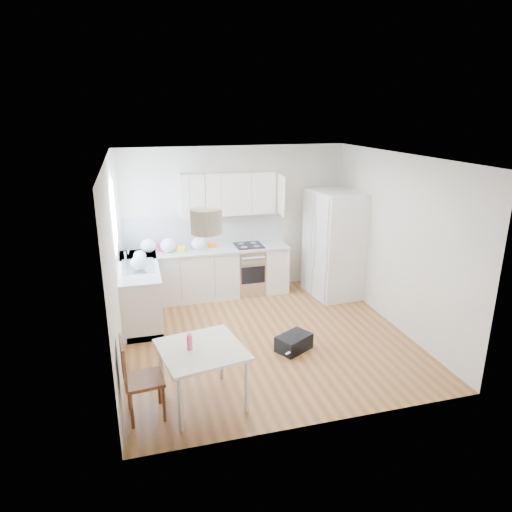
{
  "coord_description": "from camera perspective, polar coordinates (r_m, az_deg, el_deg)",
  "views": [
    {
      "loc": [
        -1.8,
        -5.99,
        3.31
      ],
      "look_at": [
        -0.05,
        0.4,
        1.18
      ],
      "focal_mm": 32.0,
      "sensor_mm": 36.0,
      "label": 1
    }
  ],
  "objects": [
    {
      "name": "floor",
      "position": [
        7.07,
        1.24,
        -10.04
      ],
      "size": [
        4.2,
        4.2,
        0.0
      ],
      "primitive_type": "plane",
      "color": "brown",
      "rests_on": "ground"
    },
    {
      "name": "ceiling",
      "position": [
        6.28,
        1.41,
        12.29
      ],
      "size": [
        4.2,
        4.2,
        0.0
      ],
      "primitive_type": "plane",
      "rotation": [
        3.14,
        0.0,
        0.0
      ],
      "color": "white",
      "rests_on": "wall_back"
    },
    {
      "name": "wall_back",
      "position": [
        8.52,
        -2.73,
        4.53
      ],
      "size": [
        4.2,
        0.0,
        4.2
      ],
      "primitive_type": "plane",
      "rotation": [
        1.57,
        0.0,
        0.0
      ],
      "color": "beige",
      "rests_on": "floor"
    },
    {
      "name": "wall_left",
      "position": [
        6.31,
        -17.29,
        -1.07
      ],
      "size": [
        0.0,
        4.2,
        4.2
      ],
      "primitive_type": "plane",
      "rotation": [
        1.57,
        0.0,
        1.57
      ],
      "color": "beige",
      "rests_on": "floor"
    },
    {
      "name": "wall_right",
      "position": [
        7.41,
        17.09,
        1.72
      ],
      "size": [
        0.0,
        4.2,
        4.2
      ],
      "primitive_type": "plane",
      "rotation": [
        1.57,
        0.0,
        -1.57
      ],
      "color": "beige",
      "rests_on": "floor"
    },
    {
      "name": "window_glassblock",
      "position": [
        7.31,
        -17.29,
        4.74
      ],
      "size": [
        0.02,
        1.0,
        1.0
      ],
      "primitive_type": "cube",
      "color": "#BFE0F9",
      "rests_on": "wall_left"
    },
    {
      "name": "cabinets_back",
      "position": [
        8.39,
        -6.19,
        -2.26
      ],
      "size": [
        3.0,
        0.6,
        0.88
      ],
      "primitive_type": "cube",
      "color": "silver",
      "rests_on": "floor"
    },
    {
      "name": "cabinets_left",
      "position": [
        7.74,
        -14.27,
        -4.48
      ],
      "size": [
        0.6,
        1.8,
        0.88
      ],
      "primitive_type": "cube",
      "color": "silver",
      "rests_on": "floor"
    },
    {
      "name": "counter_back",
      "position": [
        8.24,
        -6.29,
        0.74
      ],
      "size": [
        3.02,
        0.64,
        0.04
      ],
      "primitive_type": "cube",
      "color": "silver",
      "rests_on": "cabinets_back"
    },
    {
      "name": "counter_left",
      "position": [
        7.58,
        -14.53,
        -1.26
      ],
      "size": [
        0.64,
        1.82,
        0.04
      ],
      "primitive_type": "cube",
      "color": "silver",
      "rests_on": "cabinets_left"
    },
    {
      "name": "backsplash_back",
      "position": [
        8.44,
        -6.69,
        3.32
      ],
      "size": [
        3.0,
        0.01,
        0.58
      ],
      "primitive_type": "cube",
      "color": "silver",
      "rests_on": "wall_back"
    },
    {
      "name": "backsplash_left",
      "position": [
        7.5,
        -16.96,
        0.8
      ],
      "size": [
        0.01,
        1.8,
        0.58
      ],
      "primitive_type": "cube",
      "color": "silver",
      "rests_on": "wall_left"
    },
    {
      "name": "upper_cabinets",
      "position": [
        8.23,
        -3.56,
        7.78
      ],
      "size": [
        1.7,
        0.32,
        0.75
      ],
      "primitive_type": "cube",
      "color": "silver",
      "rests_on": "wall_back"
    },
    {
      "name": "range_oven",
      "position": [
        8.54,
        -0.88,
        -1.79
      ],
      "size": [
        0.5,
        0.61,
        0.88
      ],
      "primitive_type": null,
      "color": "silver",
      "rests_on": "floor"
    },
    {
      "name": "sink",
      "position": [
        7.53,
        -14.53,
        -1.28
      ],
      "size": [
        0.5,
        0.8,
        0.16
      ],
      "primitive_type": null,
      "color": "silver",
      "rests_on": "counter_left"
    },
    {
      "name": "refrigerator",
      "position": [
        8.43,
        9.88,
        1.46
      ],
      "size": [
        0.99,
        1.04,
        1.94
      ],
      "primitive_type": null,
      "rotation": [
        0.0,
        0.0,
        0.08
      ],
      "color": "white",
      "rests_on": "floor"
    },
    {
      "name": "dining_table",
      "position": [
        5.36,
        -6.81,
        -12.1
      ],
      "size": [
        1.06,
        1.06,
        0.72
      ],
      "rotation": [
        0.0,
        0.0,
        0.18
      ],
      "color": "beige",
      "rests_on": "floor"
    },
    {
      "name": "dining_chair",
      "position": [
        5.35,
        -13.8,
        -14.59
      ],
      "size": [
        0.44,
        0.44,
        0.97
      ],
      "primitive_type": null,
      "rotation": [
        0.0,
        0.0,
        0.09
      ],
      "color": "#472D15",
      "rests_on": "floor"
    },
    {
      "name": "drink_bottle",
      "position": [
        5.26,
        -8.31,
        -10.47
      ],
      "size": [
        0.08,
        0.08,
        0.22
      ],
      "primitive_type": "cylinder",
      "rotation": [
        0.0,
        0.0,
        0.43
      ],
      "color": "#DA3C7E",
      "rests_on": "dining_table"
    },
    {
      "name": "gym_bag",
      "position": [
        6.69,
        4.75,
        -10.72
      ],
      "size": [
        0.59,
        0.52,
        0.23
      ],
      "primitive_type": "cube",
      "rotation": [
        0.0,
        0.0,
        0.51
      ],
      "color": "black",
      "rests_on": "floor"
    },
    {
      "name": "pendant_lamp",
      "position": [
        4.88,
        -6.22,
        4.36
      ],
      "size": [
        0.44,
        0.44,
        0.26
      ],
      "primitive_type": "cylinder",
      "rotation": [
        0.0,
        0.0,
        -0.36
      ],
      "color": "tan",
      "rests_on": "ceiling"
    },
    {
      "name": "grocery_bag_a",
      "position": [
        8.17,
        -13.36,
        1.25
      ],
      "size": [
        0.27,
        0.23,
        0.24
      ],
      "primitive_type": "ellipsoid",
      "color": "white",
      "rests_on": "counter_back"
    },
    {
      "name": "grocery_bag_b",
      "position": [
        8.11,
        -10.91,
        1.31
      ],
      "size": [
        0.27,
        0.23,
        0.25
      ],
      "primitive_type": "ellipsoid",
      "color": "white",
      "rests_on": "counter_back"
    },
    {
      "name": "grocery_bag_c",
      "position": [
        8.18,
        -7.21,
        1.56
      ],
      "size": [
        0.25,
        0.21,
        0.23
      ],
      "primitive_type": "ellipsoid",
      "color": "white",
      "rests_on": "counter_back"
    },
    {
      "name": "grocery_bag_d",
      "position": [
        7.73,
        -14.33,
        -0.0
      ],
      "size": [
        0.21,
        0.18,
        0.19
      ],
      "primitive_type": "ellipsoid",
      "color": "white",
      "rests_on": "counter_back"
    },
    {
      "name": "grocery_bag_e",
      "position": [
        7.31,
        -14.45,
        -0.85
      ],
      "size": [
        0.26,
        0.22,
        0.23
      ],
      "primitive_type": "ellipsoid",
      "color": "white",
      "rests_on": "counter_left"
    },
    {
      "name": "snack_orange",
      "position": [
        8.3,
        -5.53,
        1.4
      ],
      "size": [
        0.16,
        0.11,
        0.1
      ],
      "primitive_type": "cube",
      "rotation": [
        0.0,
        0.0,
        0.19
      ],
      "color": "orange",
      "rests_on": "counter_back"
    },
    {
      "name": "snack_yellow",
      "position": [
        8.14,
        -9.31,
        0.91
      ],
      "size": [
        0.17,
        0.14,
        0.1
      ],
      "primitive_type": "cube",
      "rotation": [
        0.0,
        0.0,
        -0.39
      ],
      "color": "yellow",
      "rests_on": "counter_back"
    },
    {
      "name": "snack_red",
      "position": [
        8.22,
        -11.36,
        1.03
      ],
      "size": [
        0.2,
        0.17,
        0.12
      ],
      "primitive_type": "cube",
      "rotation": [
        0.0,
        0.0,
        0.45
      ],
      "color": "#E11C4B",
      "rests_on": "counter_back"
    }
  ]
}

